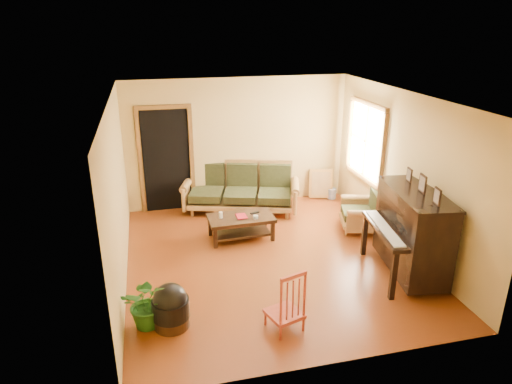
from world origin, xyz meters
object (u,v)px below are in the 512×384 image
object	(u,v)px
sofa	(241,188)
footstool	(171,311)
piano	(412,234)
potted_plant	(148,302)
coffee_table	(241,227)
red_chair	(285,299)
ceramic_crock	(332,194)
armchair	(360,209)

from	to	relation	value
sofa	footstool	size ratio (longest dim) A/B	4.81
piano	footstool	xyz separation A→B (m)	(-3.59, -0.45, -0.44)
piano	footstool	size ratio (longest dim) A/B	3.22
footstool	sofa	bearing A→B (deg)	64.82
potted_plant	sofa	bearing A→B (deg)	60.61
sofa	coffee_table	size ratio (longest dim) A/B	1.98
red_chair	potted_plant	world-z (taller)	red_chair
ceramic_crock	red_chair	bearing A→B (deg)	-119.82
coffee_table	piano	distance (m)	2.89
footstool	potted_plant	world-z (taller)	potted_plant
armchair	potted_plant	world-z (taller)	armchair
armchair	ceramic_crock	distance (m)	1.58
armchair	potted_plant	distance (m)	4.32
piano	ceramic_crock	distance (m)	3.22
coffee_table	ceramic_crock	distance (m)	2.69
sofa	red_chair	distance (m)	3.80
sofa	coffee_table	world-z (taller)	sofa
potted_plant	ceramic_crock	bearing A→B (deg)	42.02
potted_plant	red_chair	bearing A→B (deg)	-15.42
piano	footstool	world-z (taller)	piano
footstool	piano	bearing A→B (deg)	7.19
footstool	potted_plant	xyz separation A→B (m)	(-0.27, 0.08, 0.11)
sofa	red_chair	bearing A→B (deg)	-76.10
coffee_table	armchair	world-z (taller)	armchair
piano	ceramic_crock	bearing A→B (deg)	97.47
red_chair	ceramic_crock	distance (m)	4.62
potted_plant	footstool	bearing A→B (deg)	-17.29
armchair	footstool	size ratio (longest dim) A/B	1.69
sofa	coffee_table	distance (m)	1.25
footstool	potted_plant	size ratio (longest dim) A/B	0.69
sofa	coffee_table	xyz separation A→B (m)	(-0.25, -1.20, -0.28)
armchair	red_chair	distance (m)	3.28
armchair	piano	world-z (taller)	piano
ceramic_crock	piano	bearing A→B (deg)	-91.27
armchair	ceramic_crock	bearing A→B (deg)	102.00
footstool	potted_plant	bearing A→B (deg)	162.71
sofa	armchair	size ratio (longest dim) A/B	2.84
coffee_table	ceramic_crock	bearing A→B (deg)	31.33
coffee_table	piano	xyz separation A→B (m)	(2.23, -1.77, 0.46)
sofa	ceramic_crock	distance (m)	2.09
coffee_table	potted_plant	bearing A→B (deg)	-127.31
coffee_table	ceramic_crock	xyz separation A→B (m)	(2.30, 1.40, -0.09)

